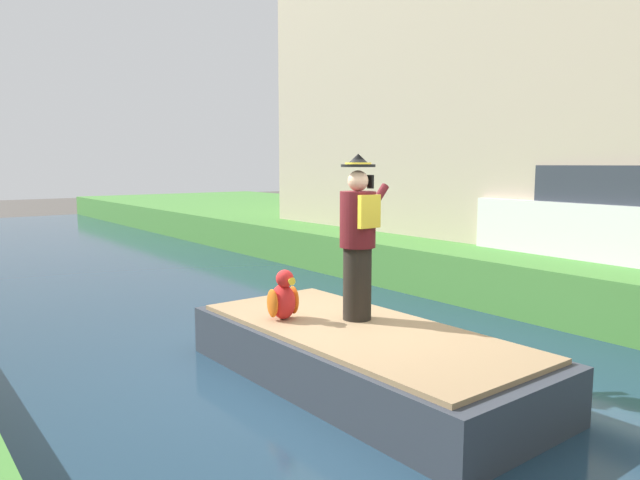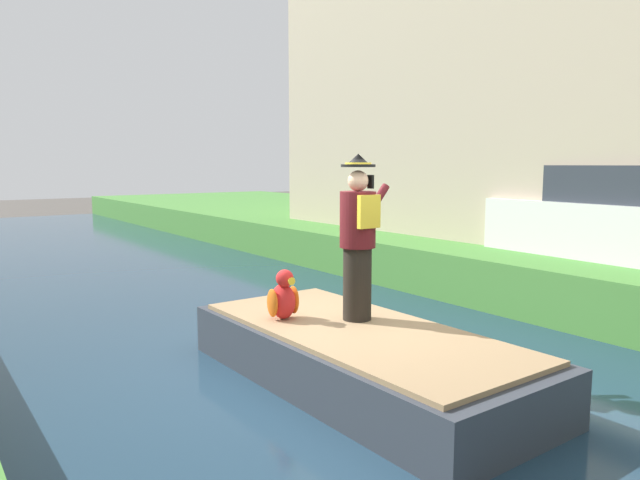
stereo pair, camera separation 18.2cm
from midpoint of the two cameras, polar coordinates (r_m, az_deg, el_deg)
ground_plane at (r=6.97m, az=2.05°, el=-13.25°), size 80.00×80.00×0.00m
canal_water at (r=6.95m, az=2.05°, el=-12.87°), size 7.16×48.00×0.10m
boat at (r=6.50m, az=4.57°, el=-11.06°), size 1.87×4.23×0.61m
person_pirate at (r=6.58m, az=4.49°, el=0.20°), size 0.61×0.42×1.85m
parrot_plush at (r=6.71m, az=-2.76°, el=-5.55°), size 0.36×0.35×0.57m
parked_car_white at (r=10.90m, az=27.22°, el=1.81°), size 1.83×4.05×1.50m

